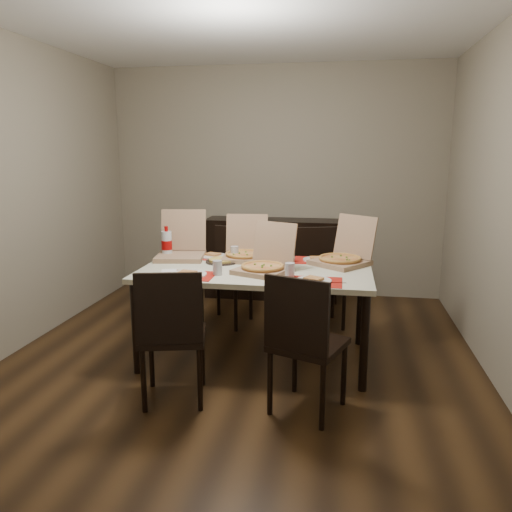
{
  "coord_description": "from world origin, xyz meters",
  "views": [
    {
      "loc": [
        0.78,
        -3.75,
        1.67
      ],
      "look_at": [
        0.12,
        0.03,
        0.85
      ],
      "focal_mm": 35.0,
      "sensor_mm": 36.0,
      "label": 1
    }
  ],
  "objects_px": {
    "pizza_box_center": "(265,265)",
    "dip_bowl": "(266,263)",
    "chair_near_left": "(172,331)",
    "sideboard": "(272,258)",
    "chair_far_right": "(319,272)",
    "chair_far_left": "(230,271)",
    "dining_table": "(256,277)",
    "soda_bottle": "(167,244)",
    "chair_near_right": "(304,339)"
  },
  "relations": [
    {
      "from": "pizza_box_center",
      "to": "dip_bowl",
      "type": "xyz_separation_m",
      "value": [
        -0.03,
        0.25,
        -0.04
      ]
    },
    {
      "from": "chair_far_left",
      "to": "chair_far_right",
      "type": "xyz_separation_m",
      "value": [
        0.86,
        0.1,
        0.0
      ]
    },
    {
      "from": "dip_bowl",
      "to": "pizza_box_center",
      "type": "bearing_deg",
      "value": -83.69
    },
    {
      "from": "chair_far_right",
      "to": "dip_bowl",
      "type": "relative_size",
      "value": 7.16
    },
    {
      "from": "dip_bowl",
      "to": "soda_bottle",
      "type": "relative_size",
      "value": 0.47
    },
    {
      "from": "chair_near_left",
      "to": "chair_far_right",
      "type": "xyz_separation_m",
      "value": [
        0.87,
        1.79,
        0.0
      ]
    },
    {
      "from": "pizza_box_center",
      "to": "dip_bowl",
      "type": "relative_size",
      "value": 3.93
    },
    {
      "from": "dip_bowl",
      "to": "chair_near_right",
      "type": "bearing_deg",
      "value": -68.29
    },
    {
      "from": "chair_far_left",
      "to": "soda_bottle",
      "type": "distance_m",
      "value": 0.8
    },
    {
      "from": "sideboard",
      "to": "dip_bowl",
      "type": "height_order",
      "value": "sideboard"
    },
    {
      "from": "sideboard",
      "to": "pizza_box_center",
      "type": "relative_size",
      "value": 2.94
    },
    {
      "from": "chair_near_right",
      "to": "soda_bottle",
      "type": "relative_size",
      "value": 3.39
    },
    {
      "from": "soda_bottle",
      "to": "chair_near_right",
      "type": "bearing_deg",
      "value": -40.86
    },
    {
      "from": "dining_table",
      "to": "chair_near_right",
      "type": "distance_m",
      "value": 0.96
    },
    {
      "from": "chair_far_left",
      "to": "sideboard",
      "type": "bearing_deg",
      "value": 72.13
    },
    {
      "from": "chair_near_right",
      "to": "chair_far_right",
      "type": "height_order",
      "value": "same"
    },
    {
      "from": "chair_near_right",
      "to": "sideboard",
      "type": "bearing_deg",
      "value": 102.37
    },
    {
      "from": "chair_far_right",
      "to": "soda_bottle",
      "type": "bearing_deg",
      "value": -152.29
    },
    {
      "from": "dining_table",
      "to": "dip_bowl",
      "type": "height_order",
      "value": "dip_bowl"
    },
    {
      "from": "chair_near_left",
      "to": "pizza_box_center",
      "type": "relative_size",
      "value": 1.82
    },
    {
      "from": "chair_far_left",
      "to": "chair_far_right",
      "type": "height_order",
      "value": "same"
    },
    {
      "from": "dining_table",
      "to": "chair_far_left",
      "type": "bearing_deg",
      "value": 115.78
    },
    {
      "from": "chair_far_left",
      "to": "chair_far_right",
      "type": "distance_m",
      "value": 0.87
    },
    {
      "from": "chair_far_left",
      "to": "soda_bottle",
      "type": "height_order",
      "value": "soda_bottle"
    },
    {
      "from": "dining_table",
      "to": "pizza_box_center",
      "type": "distance_m",
      "value": 0.19
    },
    {
      "from": "dining_table",
      "to": "chair_near_right",
      "type": "relative_size",
      "value": 1.94
    },
    {
      "from": "chair_near_right",
      "to": "chair_far_left",
      "type": "height_order",
      "value": "same"
    },
    {
      "from": "dining_table",
      "to": "sideboard",
      "type": "bearing_deg",
      "value": 93.9
    },
    {
      "from": "chair_near_right",
      "to": "chair_near_left",
      "type": "bearing_deg",
      "value": -179.86
    },
    {
      "from": "dining_table",
      "to": "chair_far_left",
      "type": "relative_size",
      "value": 1.94
    },
    {
      "from": "dining_table",
      "to": "chair_near_right",
      "type": "bearing_deg",
      "value": -61.81
    },
    {
      "from": "chair_near_left",
      "to": "chair_far_right",
      "type": "relative_size",
      "value": 1.0
    },
    {
      "from": "dining_table",
      "to": "dip_bowl",
      "type": "distance_m",
      "value": 0.17
    },
    {
      "from": "dining_table",
      "to": "chair_far_right",
      "type": "distance_m",
      "value": 1.07
    },
    {
      "from": "pizza_box_center",
      "to": "chair_near_left",
      "type": "bearing_deg",
      "value": -124.34
    },
    {
      "from": "chair_far_right",
      "to": "dip_bowl",
      "type": "height_order",
      "value": "chair_far_right"
    },
    {
      "from": "chair_near_right",
      "to": "chair_far_left",
      "type": "relative_size",
      "value": 1.0
    },
    {
      "from": "dining_table",
      "to": "soda_bottle",
      "type": "height_order",
      "value": "soda_bottle"
    },
    {
      "from": "chair_near_right",
      "to": "pizza_box_center",
      "type": "distance_m",
      "value": 0.86
    },
    {
      "from": "chair_far_left",
      "to": "pizza_box_center",
      "type": "xyz_separation_m",
      "value": [
        0.5,
        -0.96,
        0.3
      ]
    },
    {
      "from": "sideboard",
      "to": "chair_far_right",
      "type": "distance_m",
      "value": 0.99
    },
    {
      "from": "pizza_box_center",
      "to": "chair_far_right",
      "type": "bearing_deg",
      "value": 70.81
    },
    {
      "from": "sideboard",
      "to": "soda_bottle",
      "type": "xyz_separation_m",
      "value": [
        -0.71,
        -1.48,
        0.42
      ]
    },
    {
      "from": "chair_far_right",
      "to": "chair_near_right",
      "type": "bearing_deg",
      "value": -90.21
    },
    {
      "from": "sideboard",
      "to": "chair_near_right",
      "type": "xyz_separation_m",
      "value": [
        0.57,
        -2.59,
        0.06
      ]
    },
    {
      "from": "chair_far_right",
      "to": "soda_bottle",
      "type": "distance_m",
      "value": 1.5
    },
    {
      "from": "pizza_box_center",
      "to": "soda_bottle",
      "type": "height_order",
      "value": "pizza_box_center"
    },
    {
      "from": "dining_table",
      "to": "soda_bottle",
      "type": "relative_size",
      "value": 6.56
    },
    {
      "from": "pizza_box_center",
      "to": "dip_bowl",
      "type": "height_order",
      "value": "pizza_box_center"
    },
    {
      "from": "sideboard",
      "to": "chair_far_right",
      "type": "relative_size",
      "value": 1.61
    }
  ]
}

